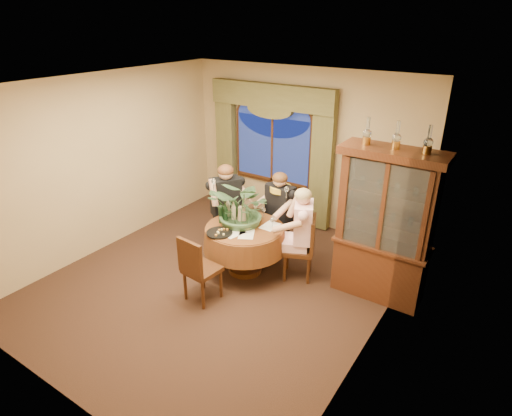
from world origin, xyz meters
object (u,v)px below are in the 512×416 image
Objects in this scene: person_pink at (303,234)px; person_back at (226,208)px; chair_front_left at (202,268)px; wine_bottle_2 at (228,209)px; wine_bottle_3 at (234,212)px; oil_lamp_right at (429,140)px; china_cabinet at (384,227)px; chair_back at (229,221)px; wine_bottle_1 at (236,208)px; stoneware_vase at (242,215)px; chair_right at (298,248)px; centerpiece_plant at (243,185)px; olive_bowl at (246,228)px; dining_table at (245,249)px; oil_lamp_center at (397,135)px; wine_bottle_4 at (221,212)px; wine_bottle_0 at (225,213)px; chair_back_right at (274,224)px; oil_lamp_left at (368,131)px; person_scarf at (280,214)px.

person_back is (-1.42, 0.06, 0.03)m from person_pink.
wine_bottle_2 is at bearing 111.77° from chair_front_left.
oil_lamp_right is at bearing 11.53° from wine_bottle_3.
wine_bottle_3 is (-2.07, -0.50, -0.13)m from china_cabinet.
chair_back is 2.91× the size of wine_bottle_1.
chair_front_left is 1.04m from stoneware_vase.
chair_front_left is at bearing 56.65° from person_back.
chair_right is at bearing 118.28° from person_back.
chair_back is at bearing 140.07° from wine_bottle_1.
oil_lamp_right is 2.14m from person_pink.
olive_bowl is (0.13, -0.13, -0.59)m from centerpiece_plant.
dining_table is 0.78m from chair_back.
stoneware_vase reaches higher than chair_right.
oil_lamp_center is 0.24× the size of person_pink.
wine_bottle_1 and wine_bottle_4 have the same top height.
china_cabinet is at bearing 125.41° from person_back.
wine_bottle_0 is at bearing 179.50° from olive_bowl.
wine_bottle_4 reaches higher than chair_back_right.
chair_back_right is 0.89m from wine_bottle_3.
oil_lamp_left reaches higher than person_pink.
wine_bottle_2 is at bearing 111.14° from wine_bottle_0.
china_cabinet reaches higher than person_pink.
person_back is at bearing -177.59° from china_cabinet.
chair_back is 0.74m from stoneware_vase.
oil_lamp_center is 1.34× the size of stoneware_vase.
wine_bottle_4 is at bearing 115.15° from chair_front_left.
wine_bottle_4 reaches higher than chair_front_left.
person_scarf is at bearing -171.98° from chair_back_right.
chair_back_right is at bearing 70.57° from wine_bottle_3.
person_pink is at bearing 120.40° from person_back.
person_scarf reaches higher than wine_bottle_1.
wine_bottle_2 is at bearing 160.05° from wine_bottle_3.
person_scarf is 4.22× the size of wine_bottle_3.
wine_bottle_3 is at bearing 74.48° from person_scarf.
chair_front_left is at bearing -100.14° from olive_bowl.
oil_lamp_right is at bearing -108.53° from person_pink.
person_pink is 1.42m from person_back.
wine_bottle_3 is (-0.22, 0.03, 0.54)m from dining_table.
stoneware_vase reaches higher than chair_back_right.
chair_front_left is at bearing -144.08° from oil_lamp_center.
chair_back_right is at bearing 77.35° from stoneware_vase.
chair_back_right is (-1.82, 0.23, -1.78)m from oil_lamp_center.
person_scarf reaches higher than wine_bottle_3.
centerpiece_plant is (0.04, -0.01, 0.49)m from stoneware_vase.
chair_back_right is 0.86m from olive_bowl.
person_pink is 0.82m from olive_bowl.
wine_bottle_0 is (-2.17, -0.58, -1.35)m from oil_lamp_center.
oil_lamp_right reaches higher than china_cabinet.
wine_bottle_4 is at bearing -166.79° from oil_lamp_right.
wine_bottle_0 is at bearing -165.09° from oil_lamp_center.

